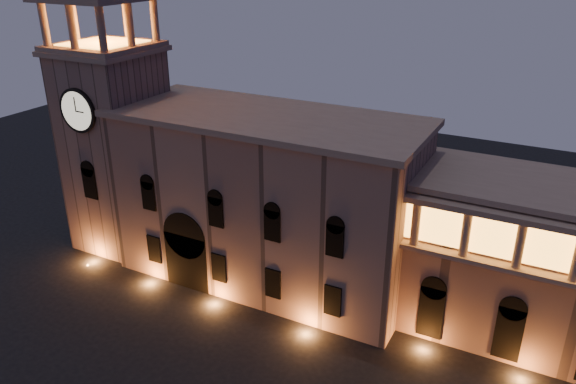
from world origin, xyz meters
name	(u,v)px	position (x,y,z in m)	size (l,w,h in m)	color
government_building	(266,200)	(-2.08, 21.93, 8.77)	(30.80, 12.80, 17.60)	#8C6A5B
clock_tower	(116,140)	(-20.50, 20.98, 12.50)	(9.80, 9.80, 32.40)	#8C6A5B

